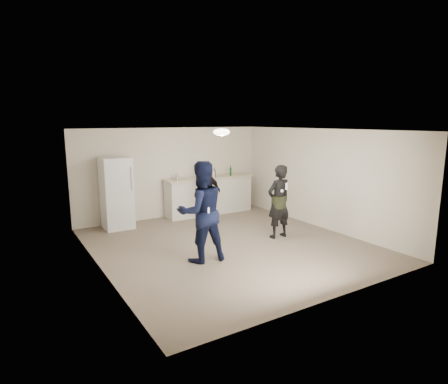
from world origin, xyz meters
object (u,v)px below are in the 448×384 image
man (201,212)px  shaker (177,177)px  fridge (117,193)px  spectator (207,193)px  woman (279,202)px  counter (209,196)px

man → shaker: bearing=-100.8°
fridge → spectator: bearing=-12.2°
man → spectator: man is taller
spectator → fridge: bearing=-22.4°
shaker → woman: size_ratio=0.10×
man → woman: 2.26m
counter → spectator: bearing=-123.2°
fridge → woman: 4.05m
shaker → spectator: spectator is taller
fridge → man: bearing=-76.6°
shaker → spectator: (0.63, -0.59, -0.42)m
shaker → man: man is taller
fridge → spectator: (2.34, -0.50, -0.15)m
fridge → spectator: 2.39m
counter → man: bearing=-121.7°
fridge → counter: bearing=1.5°
counter → man: (-1.97, -3.19, 0.45)m
woman → spectator: size_ratio=1.14×
fridge → shaker: fridge is taller
man → fridge: bearing=-70.7°
fridge → man: (0.74, -3.12, 0.08)m
shaker → counter: bearing=-0.8°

